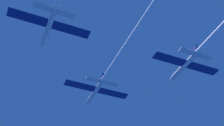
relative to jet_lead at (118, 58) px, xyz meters
The scene contains 2 objects.
jet_lead is the anchor object (origin of this frame).
jet_right_wing 25.01m from the jet_lead, 43.55° to the right, with size 19.68×52.07×3.26m.
Camera 1 is at (-24.36, -71.77, -53.03)m, focal length 49.54 mm.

